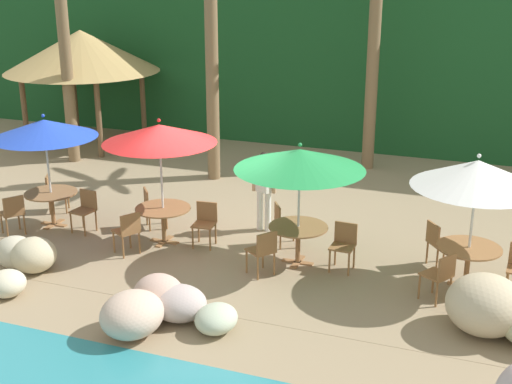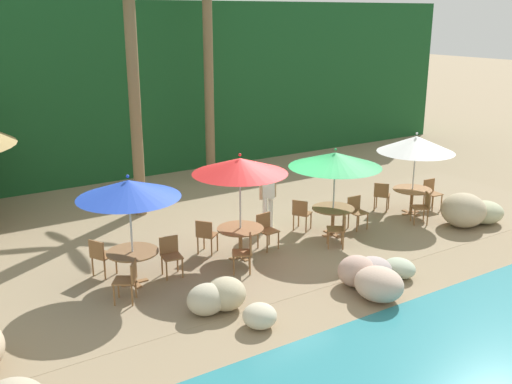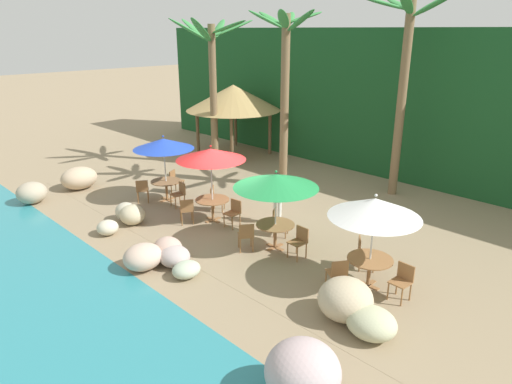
{
  "view_description": "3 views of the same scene",
  "coord_description": "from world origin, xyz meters",
  "px_view_note": "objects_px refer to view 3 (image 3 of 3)",
  "views": [
    {
      "loc": [
        4.99,
        -11.58,
        5.42
      ],
      "look_at": [
        0.57,
        0.35,
        1.08
      ],
      "focal_mm": 48.26,
      "sensor_mm": 36.0,
      "label": 1
    },
    {
      "loc": [
        -7.9,
        -11.39,
        5.56
      ],
      "look_at": [
        -0.21,
        0.57,
        1.26
      ],
      "focal_mm": 41.45,
      "sensor_mm": 36.0,
      "label": 2
    },
    {
      "loc": [
        9.76,
        -9.07,
        5.94
      ],
      "look_at": [
        0.52,
        0.07,
        1.34
      ],
      "focal_mm": 32.38,
      "sensor_mm": 36.0,
      "label": 3
    }
  ],
  "objects_px": {
    "umbrella_green": "(276,181)",
    "chair_white_seaward": "(403,279)",
    "chair_green_left": "(246,235)",
    "chair_white_inland": "(363,251)",
    "umbrella_white": "(375,208)",
    "chair_red_left": "(187,209)",
    "umbrella_red": "(211,154)",
    "dining_table_red": "(213,203)",
    "chair_white_left": "(338,273)",
    "waiter_in_white": "(278,195)",
    "chair_red_seaward": "(234,211)",
    "palapa_hut": "(233,98)",
    "dining_table_blue": "(166,184)",
    "palm_tree_third": "(404,70)",
    "chair_blue_left": "(142,189)",
    "chair_blue_seaward": "(180,193)",
    "palm_tree_nearest": "(212,68)",
    "chair_green_inland": "(278,220)",
    "umbrella_blue": "(163,144)",
    "chair_green_seaward": "(299,240)",
    "palm_tree_second": "(285,75)",
    "chair_red_inland": "(215,197)",
    "chair_blue_inland": "(175,180)",
    "dining_table_white": "(370,263)",
    "dining_table_green": "(275,228)"
  },
  "relations": [
    {
      "from": "chair_blue_left",
      "to": "umbrella_green",
      "type": "height_order",
      "value": "umbrella_green"
    },
    {
      "from": "umbrella_green",
      "to": "umbrella_white",
      "type": "height_order",
      "value": "umbrella_white"
    },
    {
      "from": "chair_blue_left",
      "to": "umbrella_red",
      "type": "bearing_deg",
      "value": 13.6
    },
    {
      "from": "umbrella_green",
      "to": "palapa_hut",
      "type": "xyz_separation_m",
      "value": [
        -8.69,
        6.27,
        0.77
      ]
    },
    {
      "from": "umbrella_white",
      "to": "chair_red_left",
      "type": "bearing_deg",
      "value": -172.04
    },
    {
      "from": "umbrella_green",
      "to": "chair_white_left",
      "type": "xyz_separation_m",
      "value": [
        2.65,
        -0.67,
        -1.51
      ]
    },
    {
      "from": "chair_blue_seaward",
      "to": "palm_tree_third",
      "type": "relative_size",
      "value": 0.12
    },
    {
      "from": "chair_blue_left",
      "to": "waiter_in_white",
      "type": "distance_m",
      "value": 5.16
    },
    {
      "from": "dining_table_blue",
      "to": "chair_blue_seaward",
      "type": "xyz_separation_m",
      "value": [
        0.85,
        -0.03,
        -0.1
      ]
    },
    {
      "from": "chair_green_seaward",
      "to": "chair_blue_left",
      "type": "bearing_deg",
      "value": -173.41
    },
    {
      "from": "chair_green_inland",
      "to": "waiter_in_white",
      "type": "height_order",
      "value": "waiter_in_white"
    },
    {
      "from": "dining_table_red",
      "to": "dining_table_white",
      "type": "distance_m",
      "value": 5.83
    },
    {
      "from": "chair_white_inland",
      "to": "umbrella_blue",
      "type": "bearing_deg",
      "value": -175.03
    },
    {
      "from": "umbrella_blue",
      "to": "dining_table_blue",
      "type": "distance_m",
      "value": 1.5
    },
    {
      "from": "chair_red_left",
      "to": "chair_green_seaward",
      "type": "bearing_deg",
      "value": 11.58
    },
    {
      "from": "chair_red_inland",
      "to": "palapa_hut",
      "type": "xyz_separation_m",
      "value": [
        -5.29,
        5.63,
        2.28
      ]
    },
    {
      "from": "chair_white_seaward",
      "to": "palm_tree_nearest",
      "type": "bearing_deg",
      "value": 160.18
    },
    {
      "from": "chair_green_left",
      "to": "chair_white_inland",
      "type": "distance_m",
      "value": 3.22
    },
    {
      "from": "chair_white_inland",
      "to": "waiter_in_white",
      "type": "relative_size",
      "value": 0.51
    },
    {
      "from": "chair_green_inland",
      "to": "palapa_hut",
      "type": "distance_m",
      "value": 10.16
    },
    {
      "from": "chair_blue_left",
      "to": "palm_tree_second",
      "type": "xyz_separation_m",
      "value": [
        2.27,
        5.0,
        3.81
      ]
    },
    {
      "from": "chair_green_left",
      "to": "palm_tree_third",
      "type": "bearing_deg",
      "value": 87.09
    },
    {
      "from": "chair_blue_left",
      "to": "umbrella_white",
      "type": "xyz_separation_m",
      "value": [
        8.88,
        0.82,
        1.54
      ]
    },
    {
      "from": "dining_table_red",
      "to": "chair_green_inland",
      "type": "relative_size",
      "value": 1.26
    },
    {
      "from": "chair_blue_inland",
      "to": "dining_table_red",
      "type": "xyz_separation_m",
      "value": [
        3.13,
        -0.74,
        0.1
      ]
    },
    {
      "from": "chair_green_seaward",
      "to": "chair_green_inland",
      "type": "distance_m",
      "value": 1.51
    },
    {
      "from": "dining_table_green",
      "to": "chair_green_left",
      "type": "relative_size",
      "value": 1.26
    },
    {
      "from": "umbrella_green",
      "to": "chair_white_seaward",
      "type": "relative_size",
      "value": 2.73
    },
    {
      "from": "chair_green_left",
      "to": "umbrella_blue",
      "type": "bearing_deg",
      "value": 171.16
    },
    {
      "from": "chair_blue_inland",
      "to": "umbrella_green",
      "type": "bearing_deg",
      "value": -7.24
    },
    {
      "from": "chair_blue_seaward",
      "to": "palm_tree_nearest",
      "type": "distance_m",
      "value": 6.7
    },
    {
      "from": "umbrella_white",
      "to": "palm_tree_second",
      "type": "distance_m",
      "value": 8.15
    },
    {
      "from": "chair_blue_left",
      "to": "chair_green_left",
      "type": "bearing_deg",
      "value": -0.27
    },
    {
      "from": "chair_blue_seaward",
      "to": "chair_red_seaward",
      "type": "distance_m",
      "value": 2.65
    },
    {
      "from": "waiter_in_white",
      "to": "chair_red_seaward",
      "type": "bearing_deg",
      "value": -125.69
    },
    {
      "from": "umbrella_blue",
      "to": "umbrella_white",
      "type": "distance_m",
      "value": 8.49
    },
    {
      "from": "chair_red_left",
      "to": "palm_tree_third",
      "type": "bearing_deg",
      "value": 67.09
    },
    {
      "from": "dining_table_white",
      "to": "palapa_hut",
      "type": "xyz_separation_m",
      "value": [
        -11.72,
        6.17,
        2.18
      ]
    },
    {
      "from": "umbrella_red",
      "to": "dining_table_red",
      "type": "xyz_separation_m",
      "value": [
        0.0,
        0.0,
        -1.63
      ]
    },
    {
      "from": "chair_blue_left",
      "to": "palm_tree_second",
      "type": "distance_m",
      "value": 6.69
    },
    {
      "from": "dining_table_blue",
      "to": "palm_tree_third",
      "type": "relative_size",
      "value": 0.16
    },
    {
      "from": "chair_green_inland",
      "to": "chair_white_seaward",
      "type": "relative_size",
      "value": 1.0
    },
    {
      "from": "chair_white_left",
      "to": "chair_green_left",
      "type": "bearing_deg",
      "value": -178.57
    },
    {
      "from": "umbrella_white",
      "to": "palapa_hut",
      "type": "bearing_deg",
      "value": 152.23
    },
    {
      "from": "chair_red_left",
      "to": "palapa_hut",
      "type": "distance_m",
      "value": 9.24
    },
    {
      "from": "umbrella_blue",
      "to": "waiter_in_white",
      "type": "xyz_separation_m",
      "value": [
        4.32,
        1.29,
        -1.13
      ]
    },
    {
      "from": "chair_green_left",
      "to": "palm_tree_second",
      "type": "distance_m",
      "value": 7.06
    },
    {
      "from": "umbrella_red",
      "to": "chair_red_inland",
      "type": "relative_size",
      "value": 2.92
    },
    {
      "from": "chair_white_inland",
      "to": "chair_green_inland",
      "type": "bearing_deg",
      "value": -179.06
    },
    {
      "from": "chair_blue_seaward",
      "to": "umbrella_red",
      "type": "height_order",
      "value": "umbrella_red"
    }
  ]
}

